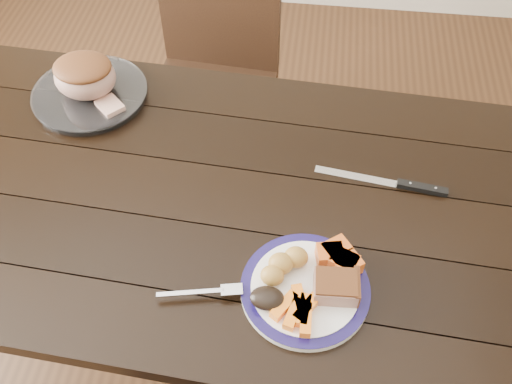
# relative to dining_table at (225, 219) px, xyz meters

# --- Properties ---
(ground) EXTENTS (4.00, 4.00, 0.00)m
(ground) POSITION_rel_dining_table_xyz_m (-0.00, 0.00, -0.66)
(ground) COLOR #472B16
(ground) RESTS_ON ground
(dining_table) EXTENTS (1.65, 0.99, 0.75)m
(dining_table) POSITION_rel_dining_table_xyz_m (0.00, 0.00, 0.00)
(dining_table) COLOR black
(dining_table) RESTS_ON ground
(chair_far) EXTENTS (0.45, 0.46, 0.93)m
(chair_far) POSITION_rel_dining_table_xyz_m (-0.16, 0.74, -0.13)
(chair_far) COLOR black
(chair_far) RESTS_ON ground
(dinner_plate) EXTENTS (0.27, 0.27, 0.02)m
(dinner_plate) POSITION_rel_dining_table_xyz_m (0.21, -0.23, 0.10)
(dinner_plate) COLOR white
(dinner_plate) RESTS_ON dining_table
(plate_rim) EXTENTS (0.27, 0.27, 0.02)m
(plate_rim) POSITION_rel_dining_table_xyz_m (0.21, -0.23, 0.11)
(plate_rim) COLOR #140D43
(plate_rim) RESTS_ON dinner_plate
(serving_platter) EXTENTS (0.31, 0.31, 0.02)m
(serving_platter) POSITION_rel_dining_table_xyz_m (-0.42, 0.30, 0.10)
(serving_platter) COLOR white
(serving_platter) RESTS_ON dining_table
(pork_slice) EXTENTS (0.09, 0.07, 0.04)m
(pork_slice) POSITION_rel_dining_table_xyz_m (0.27, -0.24, 0.13)
(pork_slice) COLOR #A87767
(pork_slice) RESTS_ON dinner_plate
(roasted_potatoes) EXTENTS (0.10, 0.10, 0.05)m
(roasted_potatoes) POSITION_rel_dining_table_xyz_m (0.16, -0.20, 0.14)
(roasted_potatoes) COLOR gold
(roasted_potatoes) RESTS_ON dinner_plate
(carrot_batons) EXTENTS (0.10, 0.11, 0.02)m
(carrot_batons) POSITION_rel_dining_table_xyz_m (0.20, -0.29, 0.12)
(carrot_batons) COLOR orange
(carrot_batons) RESTS_ON dinner_plate
(pumpkin_wedges) EXTENTS (0.10, 0.10, 0.04)m
(pumpkin_wedges) POSITION_rel_dining_table_xyz_m (0.27, -0.17, 0.13)
(pumpkin_wedges) COLOR orange
(pumpkin_wedges) RESTS_ON dinner_plate
(dark_mushroom) EXTENTS (0.07, 0.05, 0.03)m
(dark_mushroom) POSITION_rel_dining_table_xyz_m (0.13, -0.28, 0.13)
(dark_mushroom) COLOR black
(dark_mushroom) RESTS_ON dinner_plate
(fork) EXTENTS (0.18, 0.05, 0.00)m
(fork) POSITION_rel_dining_table_xyz_m (0.01, -0.27, 0.11)
(fork) COLOR silver
(fork) RESTS_ON dinner_plate
(roast_joint) EXTENTS (0.17, 0.14, 0.11)m
(roast_joint) POSITION_rel_dining_table_xyz_m (-0.42, 0.30, 0.16)
(roast_joint) COLOR #A87767
(roast_joint) RESTS_ON serving_platter
(cut_slice) EXTENTS (0.09, 0.09, 0.02)m
(cut_slice) POSITION_rel_dining_table_xyz_m (-0.34, 0.25, 0.12)
(cut_slice) COLOR tan
(cut_slice) RESTS_ON serving_platter
(carving_knife) EXTENTS (0.32, 0.06, 0.01)m
(carving_knife) POSITION_rel_dining_table_xyz_m (0.43, 0.08, 0.10)
(carving_knife) COLOR silver
(carving_knife) RESTS_ON dining_table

